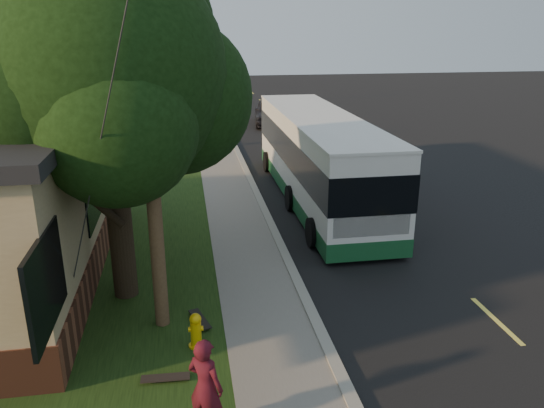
{
  "coord_description": "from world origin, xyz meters",
  "views": [
    {
      "loc": [
        -2.61,
        -9.35,
        6.24
      ],
      "look_at": [
        -0.32,
        4.42,
        1.5
      ],
      "focal_mm": 35.0,
      "sensor_mm": 36.0,
      "label": 1
    }
  ],
  "objects": [
    {
      "name": "distant_car",
      "position": [
        2.98,
        24.88,
        0.83
      ],
      "size": [
        2.59,
        5.11,
        1.67
      ],
      "primitive_type": "imported",
      "rotation": [
        0.0,
        0.0,
        -0.13
      ],
      "color": "black",
      "rests_on": "ground"
    },
    {
      "name": "leafy_tree",
      "position": [
        -4.17,
        2.65,
        5.17
      ],
      "size": [
        6.3,
        6.0,
        7.8
      ],
      "color": "black",
      "rests_on": "grass_verge"
    },
    {
      "name": "road",
      "position": [
        4.0,
        10.0,
        0.01
      ],
      "size": [
        8.0,
        80.0,
        0.01
      ],
      "primitive_type": "cube",
      "color": "black",
      "rests_on": "ground"
    },
    {
      "name": "grass_verge",
      "position": [
        -4.5,
        10.0,
        0.04
      ],
      "size": [
        5.0,
        80.0,
        0.07
      ],
      "primitive_type": "cube",
      "color": "black",
      "rests_on": "ground"
    },
    {
      "name": "bare_tree_far",
      "position": [
        -3.0,
        30.0,
        2.0
      ],
      "size": [
        1.38,
        1.21,
        4.03
      ],
      "color": "black",
      "rests_on": "grass_verge"
    },
    {
      "name": "transit_bus",
      "position": [
        2.16,
        8.96,
        1.69
      ],
      "size": [
        2.7,
        11.71,
        3.17
      ],
      "color": "silver",
      "rests_on": "ground"
    },
    {
      "name": "skateboard_spare",
      "position": [
        -3.19,
        -1.02,
        0.13
      ],
      "size": [
        0.89,
        0.25,
        0.08
      ],
      "color": "black",
      "rests_on": "grass_verge"
    },
    {
      "name": "ground",
      "position": [
        0.0,
        0.0,
        0.0
      ],
      "size": [
        120.0,
        120.0,
        0.0
      ],
      "primitive_type": "plane",
      "color": "black",
      "rests_on": "ground"
    },
    {
      "name": "skateboarder",
      "position": [
        -2.5,
        -2.41,
        0.91
      ],
      "size": [
        0.73,
        0.69,
        1.68
      ],
      "primitive_type": "imported",
      "rotation": [
        0.0,
        0.0,
        2.49
      ],
      "color": "#450D19",
      "rests_on": "grass_verge"
    },
    {
      "name": "bare_tree_near",
      "position": [
        -3.5,
        18.0,
        2.15
      ],
      "size": [
        1.38,
        1.21,
        4.31
      ],
      "color": "black",
      "rests_on": "grass_verge"
    },
    {
      "name": "traffic_signal",
      "position": [
        0.5,
        34.0,
        3.16
      ],
      "size": [
        0.18,
        0.22,
        5.5
      ],
      "color": "#2D2D30",
      "rests_on": "ground"
    },
    {
      "name": "curb",
      "position": [
        0.0,
        10.0,
        0.06
      ],
      "size": [
        0.25,
        80.0,
        0.12
      ],
      "primitive_type": "cube",
      "color": "gray",
      "rests_on": "ground"
    },
    {
      "name": "skateboard_main",
      "position": [
        -2.5,
        0.91,
        0.13
      ],
      "size": [
        0.49,
        0.94,
        0.09
      ],
      "color": "black",
      "rests_on": "grass_verge"
    },
    {
      "name": "fire_hydrant",
      "position": [
        -2.6,
        0.0,
        0.43
      ],
      "size": [
        0.32,
        0.32,
        0.74
      ],
      "color": "gold",
      "rests_on": "grass_verge"
    },
    {
      "name": "utility_pole",
      "position": [
        -3.31,
        0.99,
        4.63
      ],
      "size": [
        2.86,
        3.21,
        9.07
      ],
      "color": "#473321",
      "rests_on": "ground"
    },
    {
      "name": "sidewalk",
      "position": [
        -1.0,
        10.0,
        0.04
      ],
      "size": [
        2.0,
        80.0,
        0.08
      ],
      "primitive_type": "cube",
      "color": "slate",
      "rests_on": "ground"
    }
  ]
}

